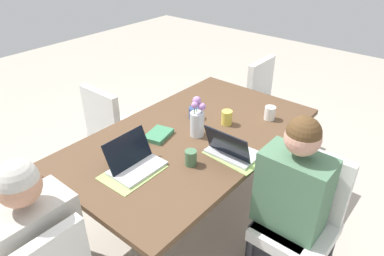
{
  "coord_description": "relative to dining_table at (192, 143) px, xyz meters",
  "views": [
    {
      "loc": [
        1.64,
        1.36,
        2.06
      ],
      "look_at": [
        0.0,
        0.0,
        0.81
      ],
      "focal_mm": 32.88,
      "sensor_mm": 36.0,
      "label": 1
    }
  ],
  "objects": [
    {
      "name": "placemat_head_right_left_near",
      "position": [
        0.57,
        0.01,
        0.08
      ],
      "size": [
        0.36,
        0.27,
        0.0
      ],
      "primitive_type": "cube",
      "rotation": [
        0.0,
        0.0,
        3.16
      ],
      "color": "#9EBC66",
      "rests_on": "dining_table"
    },
    {
      "name": "laptop_head_right_left_near",
      "position": [
        0.53,
        -0.01,
        0.12
      ],
      "size": [
        0.32,
        0.22,
        0.2
      ],
      "color": "silver",
      "rests_on": "dining_table"
    },
    {
      "name": "coffee_mug_near_left",
      "position": [
        0.28,
        0.22,
        0.13
      ],
      "size": [
        0.07,
        0.07,
        0.1
      ],
      "primitive_type": "cylinder",
      "color": "#47704C",
      "rests_on": "dining_table"
    },
    {
      "name": "book_red_cover",
      "position": [
        0.18,
        -0.16,
        0.09
      ],
      "size": [
        0.23,
        0.18,
        0.03
      ],
      "primitive_type": "cube",
      "rotation": [
        0.0,
        0.0,
        0.23
      ],
      "color": "#3D7F56",
      "rests_on": "dining_table"
    },
    {
      "name": "chair_far_left_mid",
      "position": [
        -0.03,
        0.87,
        -0.18
      ],
      "size": [
        0.44,
        0.44,
        0.9
      ],
      "color": "silver",
      "rests_on": "ground_plane"
    },
    {
      "name": "dining_table",
      "position": [
        0.0,
        0.0,
        0.0
      ],
      "size": [
        1.87,
        1.09,
        0.76
      ],
      "color": "brown",
      "rests_on": "ground_plane"
    },
    {
      "name": "coffee_mug_centre_right",
      "position": [
        -0.2,
        -0.14,
        0.12
      ],
      "size": [
        0.08,
        0.08,
        0.09
      ],
      "primitive_type": "cylinder",
      "color": "#33477A",
      "rests_on": "dining_table"
    },
    {
      "name": "ground_plane",
      "position": [
        0.0,
        0.0,
        -0.68
      ],
      "size": [
        10.0,
        10.0,
        0.0
      ],
      "primitive_type": "plane",
      "color": "#B2A899"
    },
    {
      "name": "coffee_mug_near_right",
      "position": [
        -0.28,
        0.11,
        0.13
      ],
      "size": [
        0.08,
        0.08,
        0.11
      ],
      "primitive_type": "cylinder",
      "color": "#DBC64C",
      "rests_on": "dining_table"
    },
    {
      "name": "chair_near_right_near",
      "position": [
        0.04,
        -0.85,
        -0.18
      ],
      "size": [
        0.44,
        0.44,
        0.9
      ],
      "color": "silver",
      "rests_on": "ground_plane"
    },
    {
      "name": "flower_vase",
      "position": [
        -0.01,
        0.04,
        0.2
      ],
      "size": [
        0.1,
        0.1,
        0.29
      ],
      "color": "silver",
      "rests_on": "dining_table"
    },
    {
      "name": "laptop_far_left_mid",
      "position": [
        0.04,
        0.36,
        0.12
      ],
      "size": [
        0.22,
        0.32,
        0.21
      ],
      "color": "silver",
      "rests_on": "dining_table"
    },
    {
      "name": "coffee_mug_centre_left",
      "position": [
        -0.55,
        0.31,
        0.13
      ],
      "size": [
        0.08,
        0.08,
        0.1
      ],
      "primitive_type": "cylinder",
      "color": "white",
      "rests_on": "dining_table"
    },
    {
      "name": "chair_head_left_left_far",
      "position": [
        -1.31,
        -0.08,
        -0.18
      ],
      "size": [
        0.44,
        0.44,
        0.9
      ],
      "color": "silver",
      "rests_on": "ground_plane"
    },
    {
      "name": "placemat_far_left_mid",
      "position": [
        0.02,
        0.38,
        0.08
      ],
      "size": [
        0.28,
        0.38,
        0.0
      ],
      "primitive_type": "cube",
      "rotation": [
        0.0,
        0.0,
        -1.63
      ],
      "color": "#9EBC66",
      "rests_on": "dining_table"
    },
    {
      "name": "person_far_left_mid",
      "position": [
        0.05,
        0.81,
        -0.15
      ],
      "size": [
        0.36,
        0.4,
        1.19
      ],
      "color": "#2D2D33",
      "rests_on": "ground_plane"
    }
  ]
}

